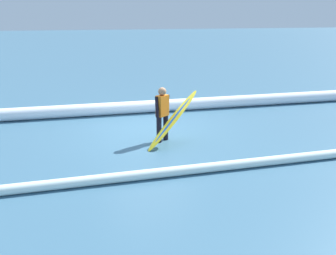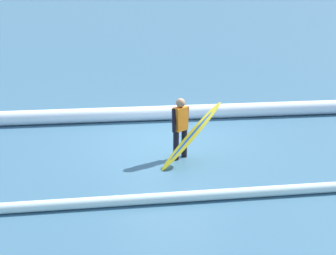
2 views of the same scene
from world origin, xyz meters
The scene contains 5 objects.
ground_plane centered at (0.00, 0.00, 0.00)m, with size 120.34×120.34×0.00m, color #3D6781.
surfer centered at (-0.24, 0.93, 0.85)m, with size 0.43×0.48×1.51m.
surfboard centered at (-0.47, 1.22, 0.68)m, with size 1.64×1.11×1.38m.
wave_crest_foreground centered at (-0.92, -2.06, 0.21)m, with size 0.43×0.43×19.50m, color white.
wave_crest_midground centered at (2.00, 3.26, 0.11)m, with size 0.22×0.22×15.45m, color white.
Camera 2 is at (1.06, 11.99, 4.72)m, focal length 53.05 mm.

